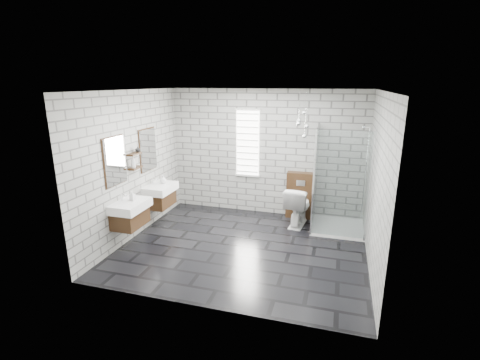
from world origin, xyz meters
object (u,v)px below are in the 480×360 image
at_px(cistern_panel, 301,195).
at_px(toilet, 298,206).
at_px(vanity_left, 128,207).
at_px(vanity_right, 159,189).
at_px(shower_enclosure, 334,206).

relative_size(cistern_panel, toilet, 1.24).
height_order(vanity_left, cistern_panel, vanity_left).
relative_size(vanity_left, cistern_panel, 1.57).
xyz_separation_m(vanity_right, toilet, (2.71, 0.77, -0.35)).
height_order(shower_enclosure, toilet, shower_enclosure).
distance_m(vanity_left, vanity_right, 1.06).
bearing_deg(shower_enclosure, vanity_right, -168.94).
bearing_deg(vanity_right, shower_enclosure, 11.06).
relative_size(vanity_right, cistern_panel, 1.57).
height_order(vanity_left, shower_enclosure, shower_enclosure).
xyz_separation_m(vanity_left, shower_enclosure, (3.41, 1.73, -0.25)).
xyz_separation_m(vanity_left, vanity_right, (0.00, 1.06, 0.00)).
distance_m(vanity_right, cistern_panel, 2.97).
xyz_separation_m(cistern_panel, toilet, (0.00, -0.41, -0.10)).
bearing_deg(toilet, vanity_left, 41.07).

